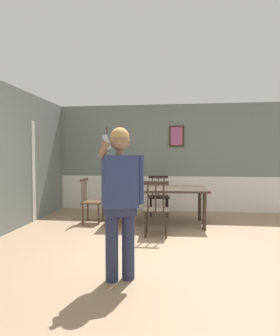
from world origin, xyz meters
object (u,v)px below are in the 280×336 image
(chair_by_doorway, at_px, (159,196))
(chair_at_table_head, at_px, (156,209))
(chair_near_window, at_px, (91,201))
(dining_table, at_px, (158,192))
(person_figure, at_px, (121,194))

(chair_by_doorway, bearing_deg, chair_at_table_head, 84.49)
(chair_near_window, xyz_separation_m, chair_at_table_head, (1.39, -0.85, 0.02))
(chair_by_doorway, distance_m, chair_at_table_head, 1.78)
(dining_table, distance_m, person_figure, 2.72)
(dining_table, height_order, chair_at_table_head, chair_at_table_head)
(chair_near_window, height_order, chair_at_table_head, chair_at_table_head)
(chair_near_window, height_order, person_figure, person_figure)
(dining_table, relative_size, chair_at_table_head, 2.08)
(chair_at_table_head, relative_size, person_figure, 0.57)
(chair_near_window, distance_m, chair_by_doorway, 1.63)
(chair_near_window, bearing_deg, chair_at_table_head, 59.38)
(chair_by_doorway, bearing_deg, person_figure, 79.34)
(chair_by_doorway, bearing_deg, dining_table, 84.60)
(dining_table, distance_m, chair_near_window, 1.38)
(chair_near_window, bearing_deg, dining_table, 92.44)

